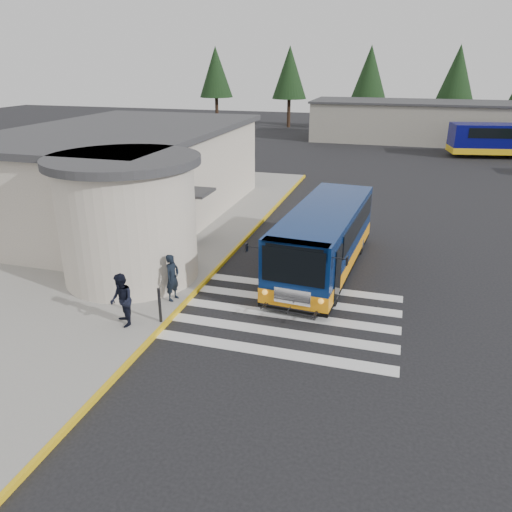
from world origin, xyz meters
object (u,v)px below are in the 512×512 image
(pedestrian_a, at_px, (172,277))
(pedestrian_b, at_px, (122,300))
(bollard, at_px, (160,305))
(transit_bus, at_px, (324,242))
(far_bus_a, at_px, (507,139))

(pedestrian_a, bearing_deg, pedestrian_b, 172.32)
(pedestrian_b, height_order, bollard, pedestrian_b)
(transit_bus, height_order, far_bus_a, far_bus_a)
(pedestrian_a, bearing_deg, transit_bus, -34.75)
(pedestrian_a, distance_m, bollard, 1.69)
(pedestrian_a, xyz_separation_m, pedestrian_b, (-0.76, -2.18, 0.03))
(bollard, xyz_separation_m, far_bus_a, (15.97, 36.91, 0.90))
(transit_bus, height_order, bollard, transit_bus)
(pedestrian_b, height_order, far_bus_a, far_bus_a)
(pedestrian_a, distance_m, pedestrian_b, 2.31)
(transit_bus, bearing_deg, pedestrian_b, -125.26)
(pedestrian_a, xyz_separation_m, far_bus_a, (16.27, 35.28, 0.64))
(pedestrian_b, bearing_deg, transit_bus, 97.75)
(transit_bus, xyz_separation_m, pedestrian_a, (-4.69, -4.46, -0.28))
(transit_bus, height_order, pedestrian_b, transit_bus)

